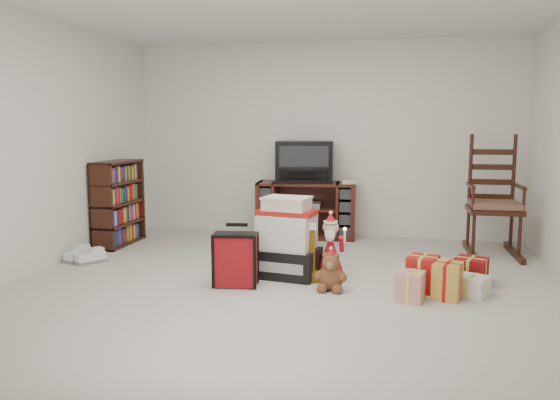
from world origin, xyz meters
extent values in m
cube|color=beige|center=(0.00, 0.00, -0.01)|extent=(5.00, 5.00, 0.01)
cube|color=silver|center=(0.00, 2.50, 1.25)|extent=(5.00, 0.01, 2.50)
cube|color=silver|center=(0.00, -2.50, 1.25)|extent=(5.00, 0.01, 2.50)
cube|color=silver|center=(-2.50, 0.00, 1.25)|extent=(0.01, 5.00, 2.50)
cube|color=#401712|center=(-0.18, 2.25, 0.36)|extent=(1.28, 0.54, 0.72)
cube|color=silver|center=(-0.18, 2.22, 0.43)|extent=(0.39, 0.30, 0.07)
cube|color=#35180E|center=(-2.33, 1.34, 0.51)|extent=(0.28, 0.83, 1.02)
cube|color=#35180E|center=(2.02, 1.75, 0.50)|extent=(0.57, 0.54, 0.05)
cube|color=brown|center=(2.02, 1.75, 0.57)|extent=(0.52, 0.50, 0.06)
cube|color=#35180E|center=(2.02, 2.00, 0.97)|extent=(0.47, 0.07, 0.86)
cube|color=#35180E|center=(2.02, 1.75, 0.03)|extent=(0.57, 0.93, 0.06)
cube|color=black|center=(-0.06, 0.38, 0.13)|extent=(0.66, 0.52, 0.27)
cube|color=silver|center=(-0.06, 0.38, 0.43)|extent=(0.56, 0.46, 0.33)
cube|color=#AE1613|center=(-0.06, 0.38, 0.62)|extent=(0.58, 0.37, 0.05)
cube|color=beige|center=(-0.06, 0.38, 0.70)|extent=(0.45, 0.37, 0.11)
cube|color=maroon|center=(-0.44, -0.04, 0.24)|extent=(0.39, 0.24, 0.49)
cube|color=black|center=(-0.44, 0.05, 0.55)|extent=(0.20, 0.05, 0.03)
ellipsoid|color=brown|center=(0.41, 0.03, 0.11)|extent=(0.22, 0.19, 0.24)
sphere|color=brown|center=(0.41, 0.00, 0.25)|extent=(0.15, 0.15, 0.15)
cone|color=#B01322|center=(0.35, 0.50, 0.20)|extent=(0.28, 0.28, 0.41)
sphere|color=#D0A791|center=(0.35, 0.50, 0.46)|extent=(0.14, 0.14, 0.14)
cone|color=#B01322|center=(0.35, 0.50, 0.56)|extent=(0.12, 0.12, 0.10)
cylinder|color=silver|center=(0.49, 0.39, 0.42)|extent=(0.02, 0.02, 0.12)
cone|color=#B01322|center=(-0.38, 1.08, 0.19)|extent=(0.27, 0.27, 0.39)
sphere|color=#D0A791|center=(-0.38, 1.08, 0.43)|extent=(0.13, 0.13, 0.13)
cone|color=#B01322|center=(-0.38, 1.08, 0.53)|extent=(0.12, 0.12, 0.10)
cylinder|color=silver|center=(-0.24, 0.97, 0.40)|extent=(0.02, 0.02, 0.12)
cube|color=white|center=(-2.37, 0.46, 0.06)|extent=(0.18, 0.33, 0.11)
cube|color=white|center=(-2.17, 0.46, 0.06)|extent=(0.28, 0.33, 0.11)
cube|color=#AE1613|center=(1.20, 0.14, 0.12)|extent=(0.24, 0.24, 0.24)
cube|color=#19651E|center=(1.39, 0.37, 0.12)|extent=(0.24, 0.24, 0.24)
cube|color=gold|center=(1.43, 0.01, 0.12)|extent=(0.24, 0.24, 0.24)
cube|color=silver|center=(1.16, -0.17, 0.12)|extent=(0.24, 0.24, 0.24)
cube|color=silver|center=(1.61, 0.19, 0.12)|extent=(0.24, 0.24, 0.24)
cube|color=maroon|center=(1.57, 0.55, 0.12)|extent=(0.24, 0.24, 0.24)
cube|color=beige|center=(1.34, 0.60, 0.12)|extent=(0.24, 0.24, 0.24)
cube|color=black|center=(-0.21, 2.27, 0.98)|extent=(0.77, 0.59, 0.52)
cube|color=black|center=(-0.21, 2.01, 0.98)|extent=(0.61, 0.10, 0.42)
camera|label=1|loc=(0.97, -4.61, 1.44)|focal=35.00mm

